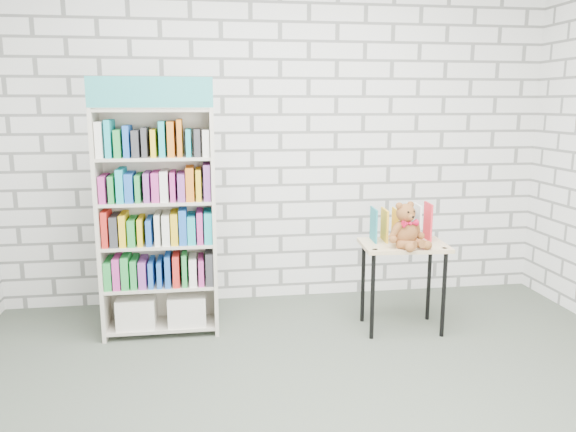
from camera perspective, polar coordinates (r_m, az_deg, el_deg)
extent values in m
plane|color=#444C40|center=(3.12, 4.55, -20.22)|extent=(4.50, 4.50, 0.00)
cube|color=silver|center=(4.63, -0.79, 8.48)|extent=(4.50, 0.02, 2.80)
cube|color=beige|center=(4.09, -18.48, -0.94)|extent=(0.03, 0.31, 1.61)
cube|color=beige|center=(4.02, -7.53, -0.64)|extent=(0.03, 0.31, 1.61)
cube|color=beige|center=(4.18, -12.90, -0.38)|extent=(0.80, 0.02, 1.61)
cube|color=teal|center=(3.81, -13.83, 12.13)|extent=(0.80, 0.02, 0.20)
cube|color=beige|center=(4.25, -12.59, -10.72)|extent=(0.75, 0.29, 0.02)
cube|color=beige|center=(4.15, -12.77, -6.83)|extent=(0.75, 0.29, 0.02)
cube|color=beige|center=(4.07, -12.96, -2.76)|extent=(0.75, 0.29, 0.02)
cube|color=beige|center=(4.01, -13.15, 1.45)|extent=(0.75, 0.29, 0.02)
cube|color=beige|center=(3.97, -13.34, 5.77)|extent=(0.75, 0.29, 0.02)
cube|color=beige|center=(3.95, -13.56, 10.41)|extent=(0.75, 0.29, 0.02)
cube|color=silver|center=(4.23, -15.10, -9.26)|extent=(0.27, 0.25, 0.21)
cube|color=silver|center=(4.20, -10.20, -9.18)|extent=(0.27, 0.25, 0.21)
cube|color=white|center=(4.11, -12.85, -5.31)|extent=(0.75, 0.25, 0.21)
cube|color=purple|center=(4.03, -13.04, -1.17)|extent=(0.75, 0.25, 0.21)
cube|color=#333338|center=(3.98, -13.23, 3.10)|extent=(0.75, 0.25, 0.21)
cube|color=red|center=(3.95, -13.43, 7.47)|extent=(0.75, 0.25, 0.21)
cube|color=tan|center=(4.12, 11.68, -2.92)|extent=(0.63, 0.46, 0.03)
cylinder|color=black|center=(4.00, 8.58, -8.10)|extent=(0.03, 0.03, 0.62)
cylinder|color=black|center=(4.30, 7.63, -6.68)|extent=(0.03, 0.03, 0.62)
cylinder|color=black|center=(4.14, 15.54, -7.72)|extent=(0.03, 0.03, 0.62)
cylinder|color=black|center=(4.43, 14.13, -6.38)|extent=(0.03, 0.03, 0.62)
cylinder|color=black|center=(3.91, 8.83, -3.41)|extent=(0.04, 0.04, 0.01)
cylinder|color=black|center=(4.05, 15.62, -3.19)|extent=(0.04, 0.04, 0.01)
cube|color=teal|center=(4.13, 8.67, -0.80)|extent=(0.03, 0.19, 0.25)
cube|color=gold|center=(4.14, 9.77, -0.78)|extent=(0.03, 0.19, 0.25)
cube|color=yellow|center=(4.17, 10.85, -0.76)|extent=(0.03, 0.19, 0.25)
cube|color=black|center=(4.19, 11.93, -0.74)|extent=(0.03, 0.19, 0.25)
cube|color=white|center=(4.21, 12.99, -0.72)|extent=(0.03, 0.19, 0.25)
cube|color=red|center=(4.24, 14.05, -0.70)|extent=(0.03, 0.19, 0.25)
ellipsoid|color=brown|center=(4.02, 11.75, -1.70)|extent=(0.19, 0.16, 0.19)
sphere|color=brown|center=(3.98, 11.87, 0.28)|extent=(0.13, 0.13, 0.13)
sphere|color=brown|center=(3.95, 11.23, 1.02)|extent=(0.05, 0.05, 0.05)
sphere|color=brown|center=(4.02, 12.33, 1.13)|extent=(0.05, 0.05, 0.05)
sphere|color=brown|center=(3.95, 12.35, -0.10)|extent=(0.05, 0.05, 0.05)
sphere|color=black|center=(3.92, 12.12, 0.38)|extent=(0.02, 0.02, 0.02)
sphere|color=black|center=(3.95, 12.64, 0.43)|extent=(0.02, 0.02, 0.02)
sphere|color=black|center=(3.93, 12.57, -0.10)|extent=(0.02, 0.02, 0.02)
cylinder|color=brown|center=(3.94, 10.87, -1.52)|extent=(0.10, 0.07, 0.13)
cylinder|color=brown|center=(4.06, 12.96, -1.24)|extent=(0.09, 0.10, 0.13)
sphere|color=brown|center=(3.93, 10.65, -2.36)|extent=(0.05, 0.05, 0.05)
sphere|color=brown|center=(4.07, 13.33, -1.97)|extent=(0.05, 0.05, 0.05)
cylinder|color=brown|center=(3.93, 11.96, -2.88)|extent=(0.13, 0.15, 0.08)
cylinder|color=brown|center=(3.99, 13.16, -2.69)|extent=(0.06, 0.14, 0.08)
sphere|color=brown|center=(3.87, 12.28, -3.18)|extent=(0.06, 0.06, 0.06)
sphere|color=brown|center=(3.96, 13.98, -2.91)|extent=(0.06, 0.06, 0.06)
cone|color=red|center=(3.94, 11.94, -0.77)|extent=(0.07, 0.06, 0.05)
cone|color=red|center=(3.98, 12.64, -0.68)|extent=(0.07, 0.06, 0.05)
sphere|color=red|center=(3.96, 12.32, -0.73)|extent=(0.03, 0.03, 0.03)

